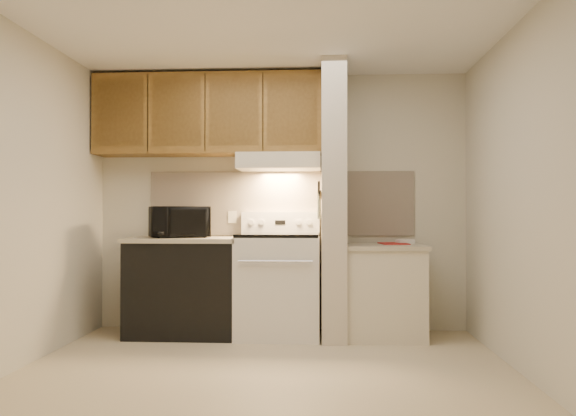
{
  "coord_description": "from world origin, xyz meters",
  "views": [
    {
      "loc": [
        0.39,
        -4.02,
        1.12
      ],
      "look_at": [
        0.11,
        0.75,
        1.18
      ],
      "focal_mm": 35.0,
      "sensor_mm": 36.0,
      "label": 1
    }
  ],
  "objects": [
    {
      "name": "right_countertop",
      "position": [
        0.97,
        1.15,
        0.83
      ],
      "size": [
        0.74,
        0.64,
        0.04
      ],
      "primitive_type": "cube",
      "color": "#B5AB92",
      "rests_on": "right_cab_base"
    },
    {
      "name": "knife_blade_e",
      "position": [
        0.38,
        1.25,
        1.21
      ],
      "size": [
        0.01,
        0.04,
        0.18
      ],
      "primitive_type": "cube",
      "color": "silver",
      "rests_on": "knife_strip"
    },
    {
      "name": "hood_lip",
      "position": [
        0.0,
        1.07,
        1.58
      ],
      "size": [
        0.78,
        0.04,
        0.06
      ],
      "primitive_type": "cube",
      "color": "beige",
      "rests_on": "range_hood"
    },
    {
      "name": "ceiling",
      "position": [
        0.0,
        0.0,
        2.5
      ],
      "size": [
        3.6,
        3.6,
        0.0
      ],
      "primitive_type": "plane",
      "rotation": [
        3.14,
        0.0,
        0.0
      ],
      "color": "white",
      "rests_on": "wall_back"
    },
    {
      "name": "wall_back",
      "position": [
        0.0,
        1.5,
        1.25
      ],
      "size": [
        3.6,
        2.5,
        0.02
      ],
      "primitive_type": "cube",
      "rotation": [
        1.57,
        0.0,
        0.0
      ],
      "color": "beige",
      "rests_on": "floor"
    },
    {
      "name": "cooktop",
      "position": [
        0.0,
        1.16,
        0.94
      ],
      "size": [
        0.74,
        0.64,
        0.03
      ],
      "primitive_type": "cube",
      "color": "black",
      "rests_on": "range_body"
    },
    {
      "name": "range_knob_right_outer",
      "position": [
        0.28,
        1.4,
        1.05
      ],
      "size": [
        0.05,
        0.02,
        0.05
      ],
      "primitive_type": "cylinder",
      "rotation": [
        1.57,
        0.0,
        0.0
      ],
      "color": "silver",
      "rests_on": "range_backguard"
    },
    {
      "name": "teal_jar",
      "position": [
        -0.83,
        1.39,
        0.96
      ],
      "size": [
        0.12,
        0.12,
        0.11
      ],
      "primitive_type": "cylinder",
      "rotation": [
        0.0,
        0.0,
        -0.3
      ],
      "color": "#2D645A",
      "rests_on": "left_countertop"
    },
    {
      "name": "knife_strip",
      "position": [
        0.39,
        1.1,
        1.32
      ],
      "size": [
        0.02,
        0.42,
        0.04
      ],
      "primitive_type": "cube",
      "color": "black",
      "rests_on": "partition_pillar"
    },
    {
      "name": "microwave",
      "position": [
        -0.93,
        1.15,
        1.05
      ],
      "size": [
        0.62,
        0.54,
        0.29
      ],
      "primitive_type": "imported",
      "rotation": [
        0.0,
        0.0,
        0.43
      ],
      "color": "black",
      "rests_on": "left_countertop"
    },
    {
      "name": "oven_handle",
      "position": [
        0.0,
        0.8,
        0.72
      ],
      "size": [
        0.65,
        0.02,
        0.02
      ],
      "primitive_type": "cylinder",
      "rotation": [
        0.0,
        1.57,
        0.0
      ],
      "color": "silver",
      "rests_on": "range_body"
    },
    {
      "name": "knife_blade_c",
      "position": [
        0.38,
        1.11,
        1.2
      ],
      "size": [
        0.01,
        0.04,
        0.2
      ],
      "primitive_type": "cube",
      "color": "silver",
      "rests_on": "knife_strip"
    },
    {
      "name": "wall_right",
      "position": [
        1.8,
        0.0,
        1.25
      ],
      "size": [
        0.02,
        3.0,
        2.5
      ],
      "primitive_type": "cube",
      "color": "beige",
      "rests_on": "floor"
    },
    {
      "name": "wall_left",
      "position": [
        -1.8,
        0.0,
        1.25
      ],
      "size": [
        0.02,
        3.0,
        2.5
      ],
      "primitive_type": "cube",
      "color": "beige",
      "rests_on": "floor"
    },
    {
      "name": "spoon_rest",
      "position": [
        -1.07,
        1.36,
        0.92
      ],
      "size": [
        0.21,
        0.07,
        0.01
      ],
      "primitive_type": "cube",
      "rotation": [
        0.0,
        0.0,
        0.01
      ],
      "color": "black",
      "rests_on": "left_countertop"
    },
    {
      "name": "knife_handle_e",
      "position": [
        0.38,
        1.26,
        1.37
      ],
      "size": [
        0.02,
        0.02,
        0.1
      ],
      "primitive_type": "cylinder",
      "color": "black",
      "rests_on": "knife_strip"
    },
    {
      "name": "cab_gap_b",
      "position": [
        -0.69,
        1.16,
        2.08
      ],
      "size": [
        0.01,
        0.01,
        0.73
      ],
      "primitive_type": "cube",
      "color": "black",
      "rests_on": "upper_cabinets"
    },
    {
      "name": "range_knob_left_outer",
      "position": [
        -0.28,
        1.4,
        1.05
      ],
      "size": [
        0.05,
        0.02,
        0.05
      ],
      "primitive_type": "cylinder",
      "rotation": [
        1.57,
        0.0,
        0.0
      ],
      "color": "silver",
      "rests_on": "range_backguard"
    },
    {
      "name": "partition_pillar",
      "position": [
        0.51,
        1.15,
        1.25
      ],
      "size": [
        0.22,
        0.7,
        2.5
      ],
      "primitive_type": "cube",
      "color": "beige",
      "rests_on": "floor"
    },
    {
      "name": "oven_mitt",
      "position": [
        0.38,
        1.32,
        1.22
      ],
      "size": [
        0.03,
        0.11,
        0.27
      ],
      "primitive_type": "cube",
      "color": "gray",
      "rests_on": "partition_pillar"
    },
    {
      "name": "floor",
      "position": [
        0.0,
        0.0,
        0.0
      ],
      "size": [
        3.6,
        3.6,
        0.0
      ],
      "primitive_type": "plane",
      "color": "#C7B693",
      "rests_on": "ground"
    },
    {
      "name": "knife_handle_c",
      "position": [
        0.38,
        1.1,
        1.37
      ],
      "size": [
        0.02,
        0.02,
        0.1
      ],
      "primitive_type": "cylinder",
      "color": "black",
      "rests_on": "knife_strip"
    },
    {
      "name": "oven_window",
      "position": [
        0.0,
        0.84,
        0.5
      ],
      "size": [
        0.5,
        0.01,
        0.3
      ],
      "primitive_type": "cube",
      "color": "black",
      "rests_on": "range_body"
    },
    {
      "name": "cab_door_b",
      "position": [
        -0.96,
        1.17,
        2.08
      ],
      "size": [
        0.46,
        0.01,
        0.63
      ],
      "primitive_type": "cube",
      "color": "brown",
      "rests_on": "upper_cabinets"
    },
    {
      "name": "range_knob_right_inner",
      "position": [
        0.18,
        1.4,
        1.05
      ],
      "size": [
        0.05,
        0.02,
        0.05
      ],
      "primitive_type": "cylinder",
      "rotation": [
        1.57,
        0.0,
        0.0
      ],
      "color": "silver",
      "rests_on": "range_backguard"
    },
    {
      "name": "dishwasher_front",
      "position": [
        -0.88,
        1.17,
        0.43
      ],
      "size": [
        1.0,
        0.63,
        0.87
      ],
      "primitive_type": "cube",
      "color": "black",
      "rests_on": "floor"
    },
    {
      "name": "range_hood",
      "position": [
        0.0,
        1.28,
        1.62
      ],
      "size": [
        0.78,
        0.44,
        0.15
      ],
      "primitive_type": "cube",
      "color": "beige",
      "rests_on": "upper_cabinets"
    },
    {
      "name": "left_countertop",
      "position": [
        -0.88,
        1.17,
        0.89
      ],
      "size": [
        1.04,
        0.67,
        0.04
      ],
      "primitive_type": "cube",
      "color": "#B5AB92",
      "rests_on": "dishwasher_front"
    },
    {
      "name": "range_body",
      "position": [
        0.0,
        1.16,
        0.46
      ],
      "size": [
        0.76,
        0.65,
        0.92
      ],
      "primitive_type": "cube",
      "color": "silver",
      "rests_on": "floor"
    },
    {
      "name": "knife_handle_a",
      "position": [
        0.38,
        0.94,
        1.37
      ],
      "size": [
        0.02,
        0.02,
        0.1
      ],
      "primitive_type": "cylinder",
      "color": "black",
      "rests_on": "knife_strip"
    },
    {
      "name": "cab_door_a",
      "position": [
        -1.51,
        1.17,
        2.08
      ],
      "size": [
        0.46,
        0.01,
        0.63
      ],
      "primitive_type": "cube",
      "color": "brown",
      "rests_on": "upper_cabinets"
    },
    {
      "name": "cab_gap_a",
      "position": [
        -1.23,
        1.16,
        2.08
      ],
      "size": [
        0.01,
        0.01,
        0.73
      ],
      "primitive_type": "cube",
      "color": "black",
      "rests_on": "upper_cabinets"
    },
    {
      "name": "knife_handle_b",
      "position": [
        0.38,
        1.02,
        1.37
      ],
      "size": [
        0.02,
        0.02,
        0.1
      ],
      "primitive_type": "cylinder",
      "color": "black",
      "rests_on": "knife_strip"
    },
    {
      "name": "range_backguard",
      "position": [
        0.0,
        1.44,
        1.05
      ],
      "size": [
        0.76,
        0.08,
        0.2
      ],
      "primitive_type": "cube",
      "color": "silver",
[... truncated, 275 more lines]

